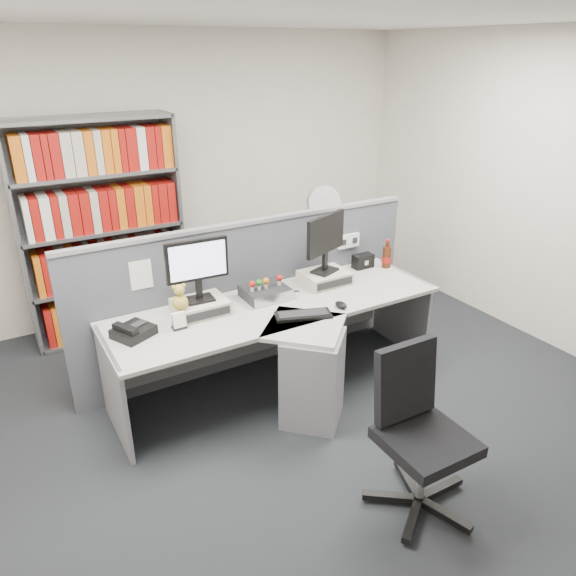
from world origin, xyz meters
TOP-DOWN VIEW (x-y plane):
  - ground at (0.00, 0.00)m, footprint 5.50×5.50m
  - room_shell at (0.00, 0.00)m, footprint 5.04×5.54m
  - partition at (0.00, 1.25)m, footprint 3.00×0.08m
  - desk at (0.00, 0.60)m, footprint 2.60×1.20m
  - monitor_riser_left at (-0.56, 0.98)m, footprint 0.38×0.31m
  - monitor_riser_right at (0.54, 0.98)m, footprint 0.38×0.31m
  - monitor_left at (-0.56, 0.98)m, footprint 0.46×0.16m
  - monitor_right at (0.54, 0.98)m, footprint 0.45×0.22m
  - desktop_pc at (-0.02, 0.97)m, footprint 0.34×0.30m
  - figurines at (-0.03, 0.95)m, footprint 0.29×0.05m
  - keyboard at (0.06, 0.54)m, footprint 0.44×0.28m
  - mouse at (0.39, 0.52)m, footprint 0.07×0.12m
  - desk_phone at (-1.09, 0.87)m, footprint 0.31×0.30m
  - desk_calendar at (-0.78, 0.82)m, footprint 0.10×0.08m
  - plush_toy at (-0.73, 0.90)m, footprint 0.11×0.11m
  - speaker at (1.03, 1.10)m, footprint 0.18×0.10m
  - cola_bottle at (1.22, 1.00)m, footprint 0.08×0.08m
  - shelving_unit at (-0.90, 2.44)m, footprint 1.41×0.40m
  - filing_cabinet at (1.20, 1.99)m, footprint 0.45×0.61m
  - desk_fan at (1.20, 1.99)m, footprint 0.32×0.21m
  - office_chair at (0.10, -0.65)m, footprint 0.62×0.65m

SIDE VIEW (x-z plane):
  - ground at x=0.00m, z-range 0.00..0.00m
  - filing_cabinet at x=1.20m, z-range 0.00..0.70m
  - desk at x=0.00m, z-range 0.10..0.82m
  - office_chair at x=0.10m, z-range 0.03..1.01m
  - partition at x=0.00m, z-range 0.01..1.29m
  - keyboard at x=0.06m, z-range 0.72..0.75m
  - mouse at x=0.39m, z-range 0.72..0.76m
  - desk_phone at x=-1.09m, z-range 0.71..0.81m
  - desktop_pc at x=-0.02m, z-range 0.72..0.81m
  - monitor_riser_left at x=-0.56m, z-range 0.72..0.82m
  - monitor_riser_right at x=0.54m, z-range 0.72..0.82m
  - desk_calendar at x=-0.78m, z-range 0.71..0.83m
  - speaker at x=1.03m, z-range 0.72..0.84m
  - cola_bottle at x=1.22m, z-range 0.69..0.94m
  - figurines at x=-0.03m, z-range 0.82..0.90m
  - plush_toy at x=-0.73m, z-range 0.81..1.00m
  - shelving_unit at x=-0.90m, z-range -0.02..1.98m
  - desk_fan at x=1.20m, z-range 0.77..1.33m
  - monitor_left at x=-0.56m, z-range 0.87..1.33m
  - monitor_right at x=0.54m, z-range 0.87..1.35m
  - room_shell at x=0.00m, z-range 0.43..3.15m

